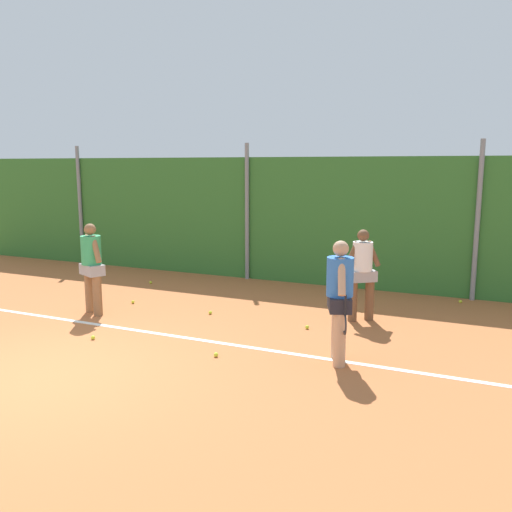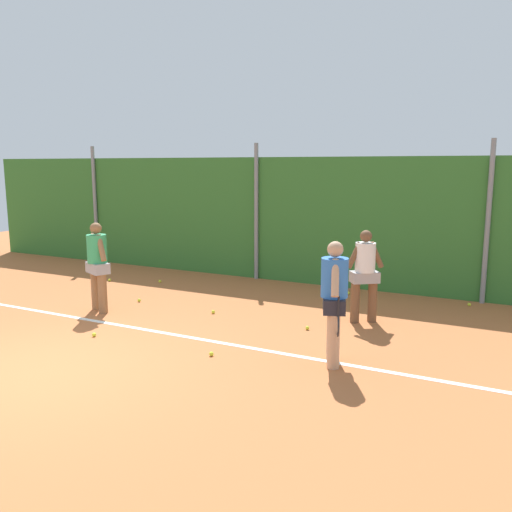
{
  "view_description": "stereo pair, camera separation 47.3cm",
  "coord_description": "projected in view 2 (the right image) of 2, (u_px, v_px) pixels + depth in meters",
  "views": [
    {
      "loc": [
        5.31,
        -4.85,
        2.75
      ],
      "look_at": [
        1.83,
        3.06,
        1.26
      ],
      "focal_mm": 37.2,
      "sensor_mm": 36.0,
      "label": 1
    },
    {
      "loc": [
        5.74,
        -4.65,
        2.75
      ],
      "look_at": [
        1.83,
        3.06,
        1.26
      ],
      "focal_mm": 37.2,
      "sensor_mm": 36.0,
      "label": 2
    }
  ],
  "objects": [
    {
      "name": "ground_plane",
      "position": [
        131.0,
        331.0,
        8.88
      ],
      "size": [
        27.27,
        27.27,
        0.0
      ],
      "primitive_type": "plane",
      "color": "#B76638"
    },
    {
      "name": "hedge_fence_backdrop",
      "position": [
        260.0,
        218.0,
        12.88
      ],
      "size": [
        17.73,
        0.25,
        2.93
      ],
      "primitive_type": "cube",
      "color": "#33702D",
      "rests_on": "ground_plane"
    },
    {
      "name": "fence_post_left",
      "position": [
        95.0,
        205.0,
        14.98
      ],
      "size": [
        0.1,
        0.1,
        3.26
      ],
      "primitive_type": "cylinder",
      "color": "gray",
      "rests_on": "ground_plane"
    },
    {
      "name": "fence_post_center",
      "position": [
        256.0,
        212.0,
        12.7
      ],
      "size": [
        0.1,
        0.1,
        3.26
      ],
      "primitive_type": "cylinder",
      "color": "gray",
      "rests_on": "ground_plane"
    },
    {
      "name": "fence_post_right",
      "position": [
        488.0,
        223.0,
        10.42
      ],
      "size": [
        0.1,
        0.1,
        3.26
      ],
      "primitive_type": "cylinder",
      "color": "gray",
      "rests_on": "ground_plane"
    },
    {
      "name": "court_baseline_paint",
      "position": [
        137.0,
        328.0,
        9.03
      ],
      "size": [
        12.95,
        0.1,
        0.01
      ],
      "primitive_type": "cube",
      "color": "white",
      "rests_on": "ground_plane"
    },
    {
      "name": "player_foreground_near",
      "position": [
        334.0,
        296.0,
        7.27
      ],
      "size": [
        0.46,
        0.74,
        1.73
      ],
      "rotation": [
        0.0,
        0.0,
        5.07
      ],
      "color": "tan",
      "rests_on": "ground_plane"
    },
    {
      "name": "player_midcourt",
      "position": [
        98.0,
        262.0,
        9.94
      ],
      "size": [
        0.66,
        0.47,
        1.7
      ],
      "rotation": [
        0.0,
        0.0,
        2.72
      ],
      "color": "#8C603D",
      "rests_on": "ground_plane"
    },
    {
      "name": "player_backcourt_far",
      "position": [
        365.0,
        271.0,
        9.25
      ],
      "size": [
        0.58,
        0.51,
        1.64
      ],
      "rotation": [
        0.0,
        0.0,
        0.62
      ],
      "color": "brown",
      "rests_on": "ground_plane"
    },
    {
      "name": "tennis_ball_0",
      "position": [
        211.0,
        354.0,
        7.72
      ],
      "size": [
        0.07,
        0.07,
        0.07
      ],
      "primitive_type": "sphere",
      "color": "#CCDB33",
      "rests_on": "ground_plane"
    },
    {
      "name": "tennis_ball_2",
      "position": [
        94.0,
        335.0,
        8.59
      ],
      "size": [
        0.07,
        0.07,
        0.07
      ],
      "primitive_type": "sphere",
      "color": "#CCDB33",
      "rests_on": "ground_plane"
    },
    {
      "name": "tennis_ball_3",
      "position": [
        469.0,
        305.0,
        10.45
      ],
      "size": [
        0.07,
        0.07,
        0.07
      ],
      "primitive_type": "sphere",
      "color": "#CCDB33",
      "rests_on": "ground_plane"
    },
    {
      "name": "tennis_ball_5",
      "position": [
        139.0,
        300.0,
        10.78
      ],
      "size": [
        0.07,
        0.07,
        0.07
      ],
      "primitive_type": "sphere",
      "color": "#CCDB33",
      "rests_on": "ground_plane"
    },
    {
      "name": "tennis_ball_6",
      "position": [
        307.0,
        328.0,
        8.95
      ],
      "size": [
        0.07,
        0.07,
        0.07
      ],
      "primitive_type": "sphere",
      "color": "#CCDB33",
      "rests_on": "ground_plane"
    },
    {
      "name": "tennis_ball_8",
      "position": [
        110.0,
        280.0,
        12.67
      ],
      "size": [
        0.07,
        0.07,
        0.07
      ],
      "primitive_type": "sphere",
      "color": "#CCDB33",
      "rests_on": "ground_plane"
    },
    {
      "name": "tennis_ball_9",
      "position": [
        213.0,
        312.0,
        9.93
      ],
      "size": [
        0.07,
        0.07,
        0.07
      ],
      "primitive_type": "sphere",
      "color": "#CCDB33",
      "rests_on": "ground_plane"
    },
    {
      "name": "tennis_ball_10",
      "position": [
        160.0,
        281.0,
        12.54
      ],
      "size": [
        0.07,
        0.07,
        0.07
      ],
      "primitive_type": "sphere",
      "color": "#CCDB33",
      "rests_on": "ground_plane"
    },
    {
      "name": "tennis_ball_11",
      "position": [
        348.0,
        293.0,
        11.39
      ],
      "size": [
        0.07,
        0.07,
        0.07
      ],
      "primitive_type": "sphere",
      "color": "#CCDB33",
      "rests_on": "ground_plane"
    }
  ]
}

